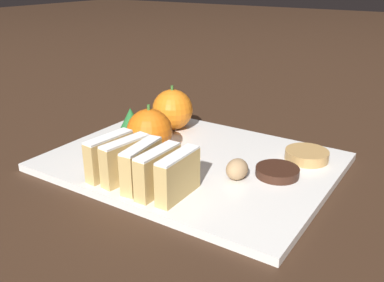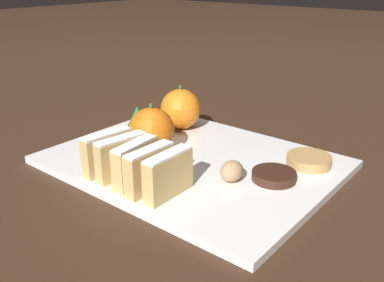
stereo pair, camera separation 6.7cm
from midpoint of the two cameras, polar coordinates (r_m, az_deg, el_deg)
ground_plane at (r=0.69m, az=-2.80°, el=-3.31°), size 6.00×6.00×0.00m
serving_platter at (r=0.68m, az=-2.81°, el=-2.86°), size 0.33×0.43×0.01m
stollen_slice_front at (r=0.56m, az=-5.31°, el=-4.71°), size 0.08×0.02×0.06m
stollen_slice_second at (r=0.57m, az=-7.91°, el=-4.11°), size 0.08×0.02×0.06m
stollen_slice_third at (r=0.59m, az=-9.95°, el=-3.30°), size 0.08×0.03×0.06m
stollen_slice_fourth at (r=0.61m, az=-11.94°, el=-2.60°), size 0.08×0.03×0.06m
stollen_slice_fifth at (r=0.63m, az=-13.92°, el=-1.99°), size 0.08×0.03×0.06m
orange_near at (r=0.69m, az=-8.44°, el=1.19°), size 0.07×0.07×0.08m
orange_far at (r=0.80m, az=-5.03°, el=4.15°), size 0.08×0.08×0.08m
walnut at (r=0.61m, az=2.91°, el=-3.85°), size 0.04×0.03×0.03m
chocolate_cookie at (r=0.63m, az=8.35°, el=-4.14°), size 0.06×0.06×0.01m
gingerbread_cookie at (r=0.69m, az=12.40°, el=-1.92°), size 0.07×0.07×0.02m
evergreen_sprig at (r=0.77m, az=-10.61°, el=2.43°), size 0.06×0.06×0.05m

